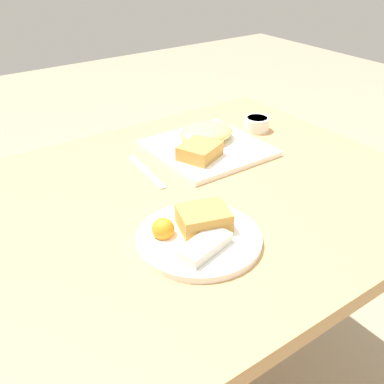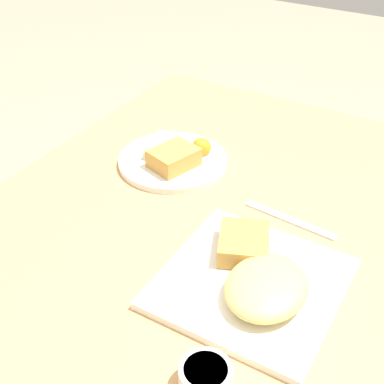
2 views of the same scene
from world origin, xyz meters
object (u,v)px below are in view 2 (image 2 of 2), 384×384
Objects in this scene: butter_knife at (290,220)px; sauce_ramekin at (205,378)px; plate_oval_far at (174,158)px; plate_square_near at (256,279)px.

sauce_ramekin is at bearing 100.86° from butter_knife.
butter_knife is (-0.06, -0.30, -0.01)m from plate_oval_far.
plate_square_near is at bearing 5.79° from sauce_ramekin.
sauce_ramekin is 0.38× the size of butter_knife.
plate_oval_far is at bearing -5.94° from butter_knife.
sauce_ramekin is (-0.46, -0.34, 0.01)m from plate_oval_far.
sauce_ramekin is at bearing -174.21° from plate_square_near.
plate_oval_far is at bearing 36.35° from sauce_ramekin.
plate_square_near is 0.20m from butter_knife.
plate_square_near is at bearing -128.91° from plate_oval_far.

